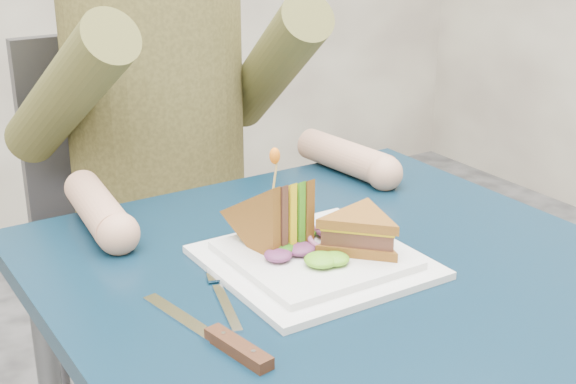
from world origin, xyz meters
TOP-DOWN VIEW (x-y plane):
  - table at (0.00, 0.00)m, footprint 0.75×0.75m
  - chair at (0.00, 0.69)m, footprint 0.42×0.40m
  - diner at (-0.00, 0.58)m, footprint 0.54×0.59m
  - plate at (-0.03, 0.03)m, footprint 0.26×0.26m
  - sandwich_flat at (0.02, 0.00)m, footprint 0.18×0.18m
  - sandwich_upright at (-0.06, 0.07)m, footprint 0.09×0.15m
  - fork at (-0.18, 0.01)m, footprint 0.07×0.18m
  - knife at (-0.22, -0.09)m, footprint 0.06×0.22m
  - toothpick at (-0.06, 0.07)m, footprint 0.01×0.01m
  - toothpick_frill at (-0.06, 0.07)m, footprint 0.01×0.01m
  - lettuce_spill at (-0.03, 0.04)m, footprint 0.15×0.13m
  - onion_ring at (-0.02, 0.03)m, footprint 0.04×0.04m

SIDE VIEW (x-z plane):
  - chair at x=0.00m, z-range 0.08..1.01m
  - table at x=0.00m, z-range 0.29..1.02m
  - fork at x=-0.18m, z-range 0.73..0.74m
  - knife at x=-0.22m, z-range 0.73..0.74m
  - plate at x=-0.03m, z-range 0.73..0.75m
  - lettuce_spill at x=-0.03m, z-range 0.75..0.77m
  - onion_ring at x=-0.02m, z-range 0.75..0.78m
  - sandwich_flat at x=0.02m, z-range 0.75..0.80m
  - sandwich_upright at x=-0.06m, z-range 0.71..0.86m
  - toothpick at x=-0.06m, z-range 0.82..0.88m
  - toothpick_frill at x=-0.06m, z-range 0.87..0.89m
  - diner at x=0.00m, z-range 0.54..1.29m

